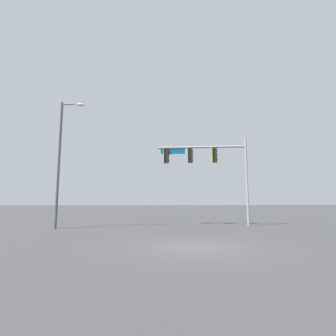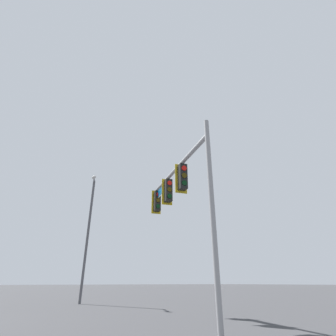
% 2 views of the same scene
% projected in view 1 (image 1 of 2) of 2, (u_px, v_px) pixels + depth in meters
% --- Properties ---
extents(ground_plane, '(400.00, 400.00, 0.00)m').
position_uv_depth(ground_plane, '(197.00, 247.00, 10.25)').
color(ground_plane, '#38383A').
extents(signal_pole_near, '(6.75, 1.82, 6.65)m').
position_uv_depth(signal_pole_near, '(203.00, 159.00, 20.41)').
color(signal_pole_near, gray).
rests_on(signal_pole_near, ground_plane).
extents(street_lamp, '(1.71, 0.66, 8.79)m').
position_uv_depth(street_lamp, '(61.00, 155.00, 18.09)').
color(street_lamp, '#4C4C51').
rests_on(street_lamp, ground_plane).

